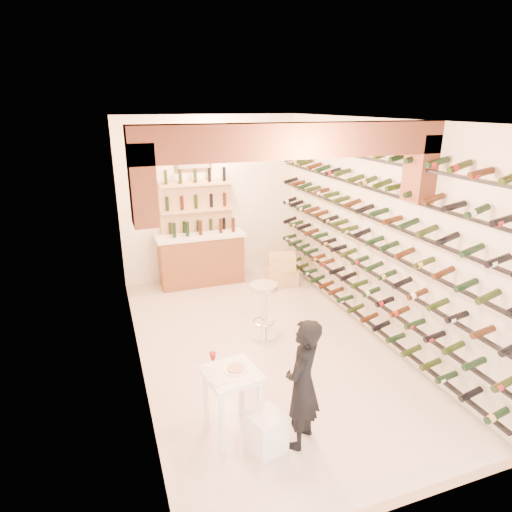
{
  "coord_description": "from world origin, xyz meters",
  "views": [
    {
      "loc": [
        -2.02,
        -5.33,
        3.39
      ],
      "look_at": [
        0.0,
        0.3,
        1.3
      ],
      "focal_mm": 30.75,
      "sensor_mm": 36.0,
      "label": 1
    }
  ],
  "objects_px": {
    "wine_rack": "(360,235)",
    "person": "(303,384)",
    "tasting_table": "(232,383)",
    "crate_lower": "(282,277)",
    "chrome_barstool": "(264,306)",
    "white_stool": "(266,432)",
    "back_counter": "(201,258)"
  },
  "relations": [
    {
      "from": "wine_rack",
      "to": "person",
      "type": "height_order",
      "value": "wine_rack"
    },
    {
      "from": "wine_rack",
      "to": "tasting_table",
      "type": "distance_m",
      "value": 3.1
    },
    {
      "from": "tasting_table",
      "to": "crate_lower",
      "type": "distance_m",
      "value": 4.21
    },
    {
      "from": "chrome_barstool",
      "to": "crate_lower",
      "type": "relative_size",
      "value": 1.51
    },
    {
      "from": "tasting_table",
      "to": "white_stool",
      "type": "bearing_deg",
      "value": -60.03
    },
    {
      "from": "crate_lower",
      "to": "white_stool",
      "type": "bearing_deg",
      "value": -114.98
    },
    {
      "from": "chrome_barstool",
      "to": "crate_lower",
      "type": "bearing_deg",
      "value": 59.4
    },
    {
      "from": "tasting_table",
      "to": "chrome_barstool",
      "type": "xyz_separation_m",
      "value": [
        1.07,
        1.87,
        -0.14
      ]
    },
    {
      "from": "white_stool",
      "to": "wine_rack",
      "type": "bearing_deg",
      "value": 41.11
    },
    {
      "from": "wine_rack",
      "to": "person",
      "type": "relative_size",
      "value": 4.0
    },
    {
      "from": "back_counter",
      "to": "white_stool",
      "type": "distance_m",
      "value": 4.62
    },
    {
      "from": "tasting_table",
      "to": "crate_lower",
      "type": "xyz_separation_m",
      "value": [
        2.1,
        3.62,
        -0.47
      ]
    },
    {
      "from": "white_stool",
      "to": "crate_lower",
      "type": "bearing_deg",
      "value": 65.02
    },
    {
      "from": "wine_rack",
      "to": "person",
      "type": "xyz_separation_m",
      "value": [
        -1.85,
        -1.97,
        -0.84
      ]
    },
    {
      "from": "person",
      "to": "white_stool",
      "type": "bearing_deg",
      "value": -47.33
    },
    {
      "from": "back_counter",
      "to": "wine_rack",
      "type": "bearing_deg",
      "value": -55.34
    },
    {
      "from": "back_counter",
      "to": "crate_lower",
      "type": "bearing_deg",
      "value": -24.02
    },
    {
      "from": "tasting_table",
      "to": "white_stool",
      "type": "height_order",
      "value": "tasting_table"
    },
    {
      "from": "wine_rack",
      "to": "person",
      "type": "distance_m",
      "value": 2.82
    },
    {
      "from": "person",
      "to": "crate_lower",
      "type": "relative_size",
      "value": 2.52
    },
    {
      "from": "white_stool",
      "to": "tasting_table",
      "type": "bearing_deg",
      "value": 128.57
    },
    {
      "from": "white_stool",
      "to": "back_counter",
      "type": "bearing_deg",
      "value": 85.09
    },
    {
      "from": "back_counter",
      "to": "chrome_barstool",
      "type": "bearing_deg",
      "value": -80.27
    },
    {
      "from": "white_stool",
      "to": "crate_lower",
      "type": "relative_size",
      "value": 0.75
    },
    {
      "from": "back_counter",
      "to": "white_stool",
      "type": "bearing_deg",
      "value": -94.91
    },
    {
      "from": "wine_rack",
      "to": "white_stool",
      "type": "relative_size",
      "value": 13.46
    },
    {
      "from": "crate_lower",
      "to": "chrome_barstool",
      "type": "bearing_deg",
      "value": -120.6
    },
    {
      "from": "wine_rack",
      "to": "crate_lower",
      "type": "distance_m",
      "value": 2.46
    },
    {
      "from": "white_stool",
      "to": "chrome_barstool",
      "type": "bearing_deg",
      "value": 69.89
    },
    {
      "from": "chrome_barstool",
      "to": "back_counter",
      "type": "bearing_deg",
      "value": 99.73
    },
    {
      "from": "person",
      "to": "chrome_barstool",
      "type": "height_order",
      "value": "person"
    },
    {
      "from": "tasting_table",
      "to": "white_stool",
      "type": "xyz_separation_m",
      "value": [
        0.26,
        -0.33,
        -0.43
      ]
    }
  ]
}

